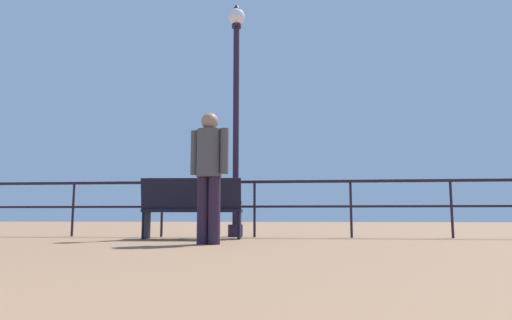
% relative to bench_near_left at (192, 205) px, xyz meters
% --- Properties ---
extents(pier_railing, '(25.64, 0.05, 1.01)m').
position_rel_bench_near_left_xyz_m(pier_railing, '(0.10, 0.79, 0.19)').
color(pier_railing, black).
rests_on(pier_railing, ground_plane).
extents(bench_near_left, '(1.65, 0.68, 0.99)m').
position_rel_bench_near_left_xyz_m(bench_near_left, '(0.00, 0.00, 0.00)').
color(bench_near_left, black).
rests_on(bench_near_left, ground_plane).
extents(lamppost_center, '(0.33, 0.33, 4.48)m').
position_rel_bench_near_left_xyz_m(lamppost_center, '(0.58, 0.96, 2.03)').
color(lamppost_center, '#26182C').
rests_on(lamppost_center, ground_plane).
extents(person_by_bench, '(0.55, 0.34, 1.79)m').
position_rel_bench_near_left_xyz_m(person_by_bench, '(0.54, -1.27, 0.48)').
color(person_by_bench, '#291B2F').
rests_on(person_by_bench, ground_plane).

